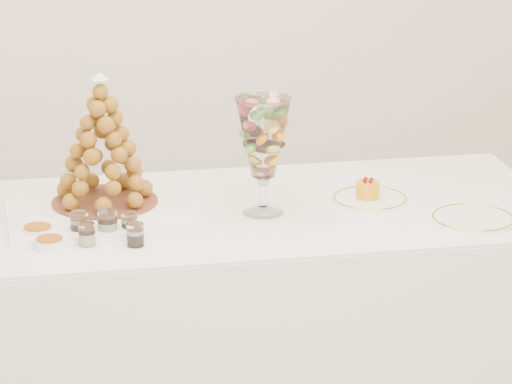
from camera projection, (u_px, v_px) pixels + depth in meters
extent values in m
cube|color=white|center=(217.00, 331.00, 3.93)|extent=(2.21, 0.99, 0.81)
cube|color=white|center=(216.00, 212.00, 3.80)|extent=(2.19, 0.98, 0.01)
cube|color=white|center=(102.00, 213.00, 3.74)|extent=(0.58, 0.43, 0.02)
cylinder|color=white|center=(263.00, 209.00, 3.78)|extent=(0.13, 0.13, 0.02)
cylinder|color=white|center=(263.00, 193.00, 3.76)|extent=(0.03, 0.03, 0.09)
sphere|color=white|center=(263.00, 179.00, 3.74)|extent=(0.04, 0.04, 0.04)
cylinder|color=white|center=(370.00, 199.00, 3.88)|extent=(0.25, 0.25, 0.01)
cylinder|color=white|center=(473.00, 219.00, 3.71)|extent=(0.26, 0.26, 0.01)
cylinder|color=white|center=(79.00, 224.00, 3.58)|extent=(0.06, 0.06, 0.07)
cylinder|color=white|center=(108.00, 223.00, 3.58)|extent=(0.06, 0.06, 0.08)
cylinder|color=white|center=(130.00, 223.00, 3.60)|extent=(0.05, 0.05, 0.06)
cylinder|color=white|center=(87.00, 234.00, 3.51)|extent=(0.05, 0.05, 0.07)
cylinder|color=white|center=(135.00, 235.00, 3.50)|extent=(0.06, 0.06, 0.07)
cylinder|color=white|center=(38.00, 232.00, 3.58)|extent=(0.09, 0.09, 0.03)
cylinder|color=white|center=(50.00, 243.00, 3.49)|extent=(0.09, 0.09, 0.03)
cylinder|color=brown|center=(105.00, 202.00, 3.81)|extent=(0.33, 0.33, 0.01)
cone|color=#8F5916|center=(102.00, 140.00, 3.74)|extent=(0.31, 0.31, 0.40)
sphere|color=white|center=(100.00, 80.00, 3.68)|extent=(0.04, 0.04, 0.04)
cylinder|color=orange|center=(368.00, 190.00, 3.87)|extent=(0.08, 0.08, 0.05)
sphere|color=#850408|center=(371.00, 179.00, 3.87)|extent=(0.01, 0.01, 0.01)
sphere|color=#850408|center=(366.00, 179.00, 3.87)|extent=(0.01, 0.01, 0.01)
sphere|color=#850408|center=(365.00, 180.00, 3.85)|extent=(0.01, 0.01, 0.01)
sphere|color=#850408|center=(371.00, 181.00, 3.85)|extent=(0.01, 0.01, 0.01)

